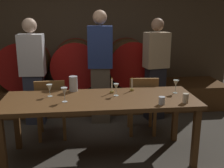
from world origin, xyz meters
name	(u,v)px	position (x,y,z in m)	size (l,w,h in m)	color
back_wall	(76,40)	(0.00, 2.75, 1.23)	(6.14, 0.24, 2.46)	brown
barrel_shelf	(78,97)	(0.00, 2.20, 0.23)	(5.53, 0.90, 0.45)	brown
wine_barrel_left	(25,65)	(-0.91, 2.20, 0.86)	(0.83, 0.81, 0.83)	brown
wine_barrel_center	(76,63)	(-0.02, 2.20, 0.86)	(0.83, 0.81, 0.83)	#513319
wine_barrel_right	(129,62)	(0.97, 2.20, 0.86)	(0.83, 0.81, 0.83)	#513319
dining_table	(100,104)	(0.30, 0.39, 0.70)	(2.30, 0.82, 0.78)	brown
chair_left	(51,106)	(-0.35, 0.99, 0.49)	(0.43, 0.43, 0.88)	brown
chair_right	(142,103)	(0.95, 1.00, 0.49)	(0.43, 0.43, 0.88)	brown
guest_left	(33,71)	(-0.68, 1.60, 0.87)	(0.39, 0.26, 1.68)	#33384C
guest_center	(100,67)	(0.38, 1.53, 0.93)	(0.40, 0.27, 1.80)	brown
guest_right	(156,69)	(1.30, 1.58, 0.86)	(0.42, 0.31, 1.67)	black
candle_left	(112,88)	(0.46, 0.59, 0.84)	(0.05, 0.05, 0.21)	olive
candle_right	(132,87)	(0.73, 0.65, 0.83)	(0.05, 0.05, 0.19)	olive
pitcher	(73,84)	(-0.02, 0.73, 0.88)	(0.11, 0.11, 0.19)	silver
wine_glass_far_left	(49,88)	(-0.30, 0.53, 0.88)	(0.07, 0.07, 0.15)	silver
wine_glass_center_left	(64,92)	(-0.11, 0.30, 0.90)	(0.07, 0.07, 0.17)	white
wine_glass_center_right	(116,87)	(0.50, 0.46, 0.89)	(0.07, 0.07, 0.15)	silver
wine_glass_far_right	(176,84)	(1.25, 0.49, 0.90)	(0.07, 0.07, 0.17)	silver
cup_left	(162,101)	(0.96, 0.09, 0.82)	(0.07, 0.07, 0.09)	silver
cup_right	(186,98)	(1.24, 0.12, 0.83)	(0.07, 0.07, 0.11)	beige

